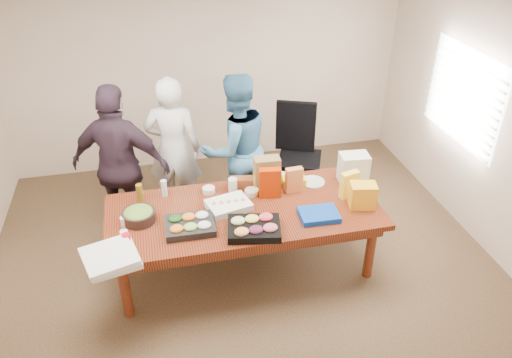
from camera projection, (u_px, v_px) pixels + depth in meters
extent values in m
cube|color=#47301E|center=(245.00, 266.00, 5.54)|extent=(5.50, 5.00, 0.02)
cube|color=white|center=(241.00, 15.00, 4.11)|extent=(5.50, 5.00, 0.02)
cube|color=beige|center=(206.00, 72.00, 6.90)|extent=(5.50, 0.04, 2.70)
cube|color=beige|center=(495.00, 131.00, 5.35)|extent=(0.04, 5.00, 2.70)
cube|color=white|center=(463.00, 97.00, 5.76)|extent=(0.03, 1.40, 1.10)
cube|color=beige|center=(460.00, 97.00, 5.76)|extent=(0.04, 1.36, 1.00)
cube|color=#4C1C0F|center=(244.00, 238.00, 5.34)|extent=(2.80, 1.20, 0.75)
cube|color=black|center=(300.00, 157.00, 6.38)|extent=(0.80, 0.80, 1.21)
imported|color=silver|center=(174.00, 149.00, 5.94)|extent=(0.74, 0.58, 1.80)
imported|color=teal|center=(236.00, 149.00, 5.90)|extent=(1.06, 0.92, 1.84)
imported|color=#2A1C28|center=(121.00, 166.00, 5.52)|extent=(1.20, 0.82, 1.89)
cube|color=black|center=(190.00, 226.00, 4.85)|extent=(0.48, 0.38, 0.07)
cube|color=black|center=(254.00, 228.00, 4.81)|extent=(0.57, 0.48, 0.08)
cube|color=white|center=(229.00, 205.00, 5.14)|extent=(0.49, 0.41, 0.07)
cylinder|color=black|center=(139.00, 216.00, 4.95)|extent=(0.39, 0.39, 0.11)
cube|color=#0B3EAF|center=(319.00, 215.00, 5.02)|extent=(0.40, 0.30, 0.06)
cube|color=#B12700|center=(270.00, 183.00, 5.27)|extent=(0.24, 0.13, 0.33)
cube|color=yellow|center=(349.00, 185.00, 5.27)|extent=(0.21, 0.13, 0.30)
cube|color=orange|center=(294.00, 180.00, 5.37)|extent=(0.19, 0.09, 0.28)
cylinder|color=silver|center=(233.00, 185.00, 5.40)|extent=(0.10, 0.10, 0.15)
cylinder|color=gold|center=(256.00, 182.00, 5.44)|extent=(0.06, 0.06, 0.16)
cylinder|color=brown|center=(140.00, 193.00, 5.21)|extent=(0.08, 0.08, 0.21)
cylinder|color=silver|center=(164.00, 188.00, 5.31)|extent=(0.06, 0.06, 0.19)
cube|color=#D8CB08|center=(294.00, 181.00, 5.54)|extent=(0.27, 0.17, 0.08)
cube|color=brown|center=(242.00, 182.00, 5.49)|extent=(0.29, 0.16, 0.11)
cube|color=olive|center=(267.00, 173.00, 5.42)|extent=(0.28, 0.17, 0.36)
cylinder|color=#B90A21|center=(126.00, 239.00, 4.64)|extent=(0.10, 0.10, 0.11)
cylinder|color=white|center=(124.00, 236.00, 4.69)|extent=(0.09, 0.09, 0.10)
cylinder|color=white|center=(124.00, 222.00, 4.88)|extent=(0.08, 0.08, 0.10)
cube|color=silver|center=(113.00, 259.00, 4.45)|extent=(0.53, 0.53, 0.05)
cube|color=white|center=(109.00, 257.00, 4.40)|extent=(0.55, 0.55, 0.05)
cylinder|color=silver|center=(313.00, 182.00, 5.59)|extent=(0.27, 0.27, 0.02)
cylinder|color=silver|center=(281.00, 177.00, 5.67)|extent=(0.31, 0.31, 0.02)
cylinder|color=beige|center=(252.00, 192.00, 5.37)|extent=(0.19, 0.19, 0.06)
cylinder|color=#F8E4CB|center=(209.00, 190.00, 5.41)|extent=(0.14, 0.14, 0.05)
cube|color=silver|center=(353.00, 168.00, 5.53)|extent=(0.33, 0.25, 0.33)
cube|color=#FFB01C|center=(363.00, 195.00, 5.13)|extent=(0.29, 0.23, 0.26)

